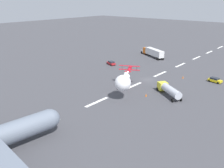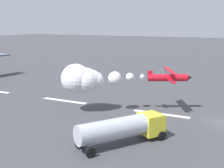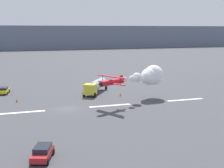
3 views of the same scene
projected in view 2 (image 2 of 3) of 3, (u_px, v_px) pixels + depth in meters
The scene contains 6 objects.
ground_plane at pixel (222, 122), 38.07m from camera, with size 440.00×440.00×0.00m, color #424247.
runway_stripe_5 at pixel (161, 114), 41.59m from camera, with size 8.00×0.90×0.01m, color white.
runway_stripe_6 at pixel (65, 101), 48.62m from camera, with size 8.00×0.90×0.01m, color white.
stunt_biplane_red at pixel (88, 79), 41.69m from camera, with size 16.47×11.29×4.13m.
fuel_tanker_truck at pixel (122, 128), 30.92m from camera, with size 7.44×9.43×2.90m.
traffic_cone_far at pixel (105, 122), 36.96m from camera, with size 0.44×0.44×0.75m, color orange.
Camera 2 is at (-3.78, 38.72, 12.37)m, focal length 48.54 mm.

